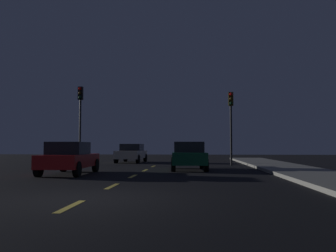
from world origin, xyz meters
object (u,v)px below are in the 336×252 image
(car_stopped_ahead, at_px, (189,156))
(car_oncoming_far, at_px, (132,153))
(traffic_signal_right, at_px, (231,114))
(traffic_signal_left, at_px, (80,110))
(car_adjacent_lane, at_px, (69,158))

(car_stopped_ahead, distance_m, car_oncoming_far, 9.79)
(traffic_signal_right, bearing_deg, traffic_signal_left, 179.99)
(traffic_signal_right, bearing_deg, car_oncoming_far, 152.48)
(traffic_signal_right, xyz_separation_m, car_oncoming_far, (-7.30, 3.80, -2.66))
(traffic_signal_left, bearing_deg, car_stopped_ahead, -33.10)
(car_stopped_ahead, bearing_deg, car_adjacent_lane, -147.66)
(car_stopped_ahead, bearing_deg, traffic_signal_left, 146.90)
(traffic_signal_right, xyz_separation_m, car_stopped_ahead, (-2.73, -4.86, -2.64))
(car_oncoming_far, bearing_deg, traffic_signal_right, -27.52)
(car_adjacent_lane, xyz_separation_m, car_oncoming_far, (0.71, 12.00, 0.00))
(traffic_signal_left, distance_m, traffic_signal_right, 10.19)
(car_oncoming_far, bearing_deg, car_stopped_ahead, -62.22)
(traffic_signal_left, xyz_separation_m, car_stopped_ahead, (7.45, -4.86, -2.96))
(traffic_signal_right, height_order, car_adjacent_lane, traffic_signal_right)
(traffic_signal_left, distance_m, car_adjacent_lane, 8.99)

